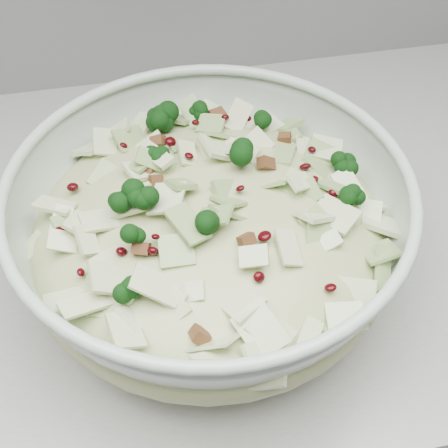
% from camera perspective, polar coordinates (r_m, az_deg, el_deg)
% --- Properties ---
extents(counter, '(3.60, 0.60, 0.90)m').
position_cam_1_polar(counter, '(1.10, 9.50, -13.77)').
color(counter, '#ADAEA9').
rests_on(counter, floor).
extents(mixing_bowl, '(0.46, 0.46, 0.14)m').
position_cam_1_polar(mixing_bowl, '(0.57, -1.30, -1.06)').
color(mixing_bowl, '#B2C4B5').
rests_on(mixing_bowl, counter).
extents(salad, '(0.35, 0.35, 0.14)m').
position_cam_1_polar(salad, '(0.55, -1.34, 0.52)').
color(salad, '#AFB57C').
rests_on(salad, mixing_bowl).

